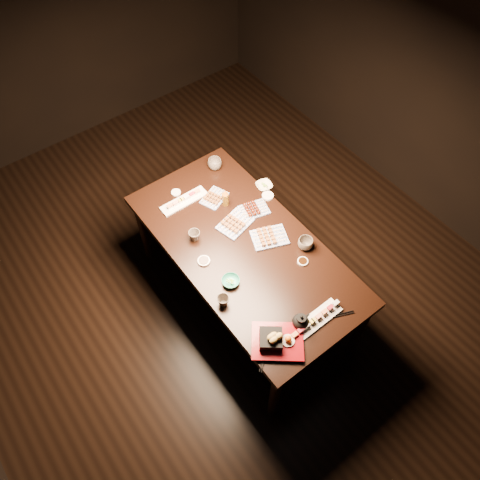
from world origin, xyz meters
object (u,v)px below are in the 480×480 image
Objects in this scene: yakitori_plate_right at (270,236)px; yakitori_plate_left at (214,196)px; edamame_bowl_cream at (264,186)px; condiment_bottle at (225,197)px; teacup_far_right at (215,164)px; teapot at (301,320)px; dining_table at (244,275)px; sushi_platter_near at (315,319)px; tempura_tray at (278,339)px; sushi_platter_far at (184,199)px; teacup_far_left at (194,236)px; edamame_bowl_green at (231,281)px; teacup_near_left at (223,301)px; yakitori_plate_center at (235,222)px; teacup_mid_right at (305,244)px.

yakitori_plate_right is 1.23× the size of yakitori_plate_left.
edamame_bowl_cream is (0.27, 0.40, -0.02)m from yakitori_plate_right.
yakitori_plate_right is 0.45m from condiment_bottle.
teapot is (-0.36, -1.42, 0.01)m from teacup_far_right.
sushi_platter_near is at bearing -75.64° from dining_table.
condiment_bottle reaches higher than tempura_tray.
yakitori_plate_left is at bearing 110.67° from condiment_bottle.
yakitori_plate_left is 1.22m from tempura_tray.
sushi_platter_far is 0.36m from teacup_far_left.
edamame_bowl_green is 0.51m from tempura_tray.
edamame_bowl_cream is (0.57, -0.25, -0.01)m from sushi_platter_far.
condiment_bottle is at bearing 52.95° from teacup_near_left.
teacup_near_left is (-0.56, -0.22, 0.01)m from yakitori_plate_right.
teapot is at bearing -91.23° from yakitori_plate_right.
teacup_far_left is at bearing 126.47° from tempura_tray.
tempura_tray reaches higher than sushi_platter_near.
teapot is at bearing -71.51° from edamame_bowl_green.
edamame_bowl_green is at bearing -138.34° from yakitori_plate_left.
tempura_tray is 0.95m from teacup_far_left.
dining_table is 9.08× the size of yakitori_plate_left.
yakitori_plate_right is at bearing -77.74° from yakitori_plate_center.
tempura_tray is 0.42m from teacup_near_left.
yakitori_plate_right reaches higher than dining_table.
dining_table is 0.89m from teacup_far_right.
teacup_mid_right reaches higher than dining_table.
teapot reaches higher than yakitori_plate_right.
dining_table is 21.96× the size of teacup_far_left.
teacup_near_left is 0.74× the size of teacup_far_right.
yakitori_plate_left is (0.08, 1.20, 0.00)m from sushi_platter_near.
teacup_mid_right is 1.29× the size of teacup_far_left.
edamame_bowl_green is 0.97× the size of teapot.
condiment_bottle reaches higher than edamame_bowl_green.
teacup_near_left is at bearing 125.53° from teapot.
teacup_mid_right reaches higher than edamame_bowl_green.
sushi_platter_near is at bearing -96.02° from condiment_bottle.
teacup_far_left is 0.70m from teacup_far_right.
yakitori_plate_center is 0.27m from yakitori_plate_right.
yakitori_plate_center is at bearing 138.02° from yakitori_plate_right.
teacup_mid_right is (0.27, -0.45, 0.01)m from yakitori_plate_center.
yakitori_plate_right reaches higher than sushi_platter_far.
sushi_platter_far reaches higher than edamame_bowl_green.
yakitori_plate_left is 0.32m from teacup_far_right.
sushi_platter_near is 1.16m from edamame_bowl_cream.
teacup_near_left is at bearing -142.99° from yakitori_plate_left.
dining_table is at bearing -122.14° from yakitori_plate_center.
sushi_platter_far is 1.86× the size of yakitori_plate_left.
teacup_mid_right is at bearing -86.87° from teacup_far_right.
teacup_far_left is 0.38m from condiment_bottle.
sushi_platter_near is 0.28m from tempura_tray.
tempura_tray is 1.53m from teacup_far_right.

